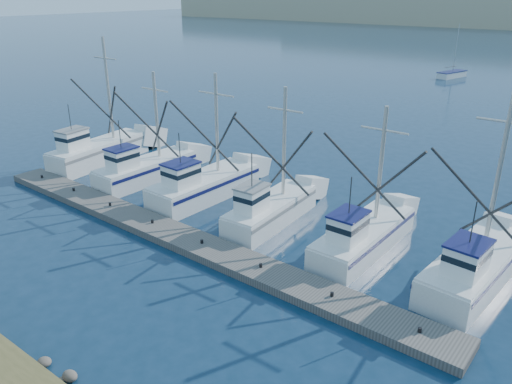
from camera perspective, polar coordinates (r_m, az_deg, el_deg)
ground at (r=21.23m, az=-9.36°, el=-16.13°), size 500.00×500.00×0.00m
floating_dock at (r=28.39m, az=-9.09°, el=-4.99°), size 32.15×2.84×0.43m
trawler_fleet at (r=31.84m, az=-3.28°, el=-0.17°), size 32.29×8.89×9.71m
sailboat_far at (r=86.49m, az=21.46°, el=12.40°), size 3.18×5.96×8.10m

